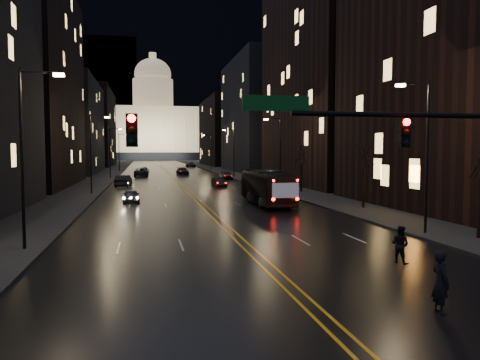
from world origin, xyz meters
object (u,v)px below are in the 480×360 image
bus (266,187)px  oncoming_car_a (131,196)px  pedestrian_b (400,245)px  receding_car_a (219,182)px  pedestrian_a (440,282)px  oncoming_car_b (124,181)px  traffic_signal (466,147)px

bus → oncoming_car_a: 12.83m
pedestrian_b → receding_car_a: bearing=-30.1°
receding_car_a → pedestrian_a: pedestrian_a is taller
oncoming_car_b → pedestrian_a: pedestrian_a is taller
oncoming_car_a → pedestrian_b: (12.31, -26.69, 0.17)m
traffic_signal → oncoming_car_b: traffic_signal is taller
traffic_signal → bus: (-0.00, 27.29, -3.51)m
traffic_signal → pedestrian_b: 5.93m
traffic_signal → pedestrian_b: bearing=90.0°
bus → pedestrian_a: bearing=-93.1°
pedestrian_b → bus: bearing=-31.6°
oncoming_car_b → oncoming_car_a: bearing=100.0°
oncoming_car_a → pedestrian_b: size_ratio=2.33×
traffic_signal → receding_car_a: 47.94m
bus → pedestrian_b: size_ratio=6.81×
traffic_signal → pedestrian_a: traffic_signal is taller
traffic_signal → oncoming_car_a: 33.47m
pedestrian_a → receding_car_a: bearing=1.3°
traffic_signal → oncoming_car_a: size_ratio=4.42×
oncoming_car_b → pedestrian_b: 48.70m
oncoming_car_a → pedestrian_b: pedestrian_b is taller
receding_car_a → traffic_signal: bearing=-91.8°
traffic_signal → oncoming_car_b: size_ratio=3.46×
oncoming_car_b → receding_car_a: (12.68, -3.08, -0.15)m
oncoming_car_b → pedestrian_a: (11.60, -52.80, 0.16)m
oncoming_car_b → pedestrian_a: size_ratio=2.55×
traffic_signal → receding_car_a: size_ratio=4.25×
oncoming_car_b → pedestrian_b: bearing=112.1°
oncoming_car_a → oncoming_car_b: 20.05m
oncoming_car_a → oncoming_car_b: size_ratio=0.78×
pedestrian_a → traffic_signal: bearing=-46.0°
bus → oncoming_car_a: (-12.31, 3.51, -0.93)m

